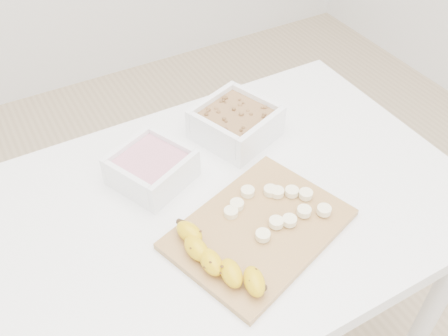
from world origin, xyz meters
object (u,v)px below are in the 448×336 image
bowl_yogurt (151,167)px  bowl_granola (236,122)px  banana (220,260)px  cutting_board (259,229)px  table (231,226)px

bowl_yogurt → bowl_granola: size_ratio=0.92×
bowl_yogurt → banana: (0.01, -0.28, -0.00)m
bowl_granola → banana: bowl_granola is taller
cutting_board → banana: 0.12m
table → bowl_yogurt: (-0.12, 0.13, 0.13)m
table → bowl_granola: bowl_granola is taller
table → cutting_board: cutting_board is taller
cutting_board → table: bearing=91.0°
table → banana: size_ratio=4.74×
bowl_yogurt → table: bearing=-47.1°
table → bowl_granola: bearing=57.0°
cutting_board → banana: (-0.11, -0.04, 0.03)m
banana → table: bearing=47.3°
table → cutting_board: (0.00, -0.11, 0.10)m
table → cutting_board: 0.15m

